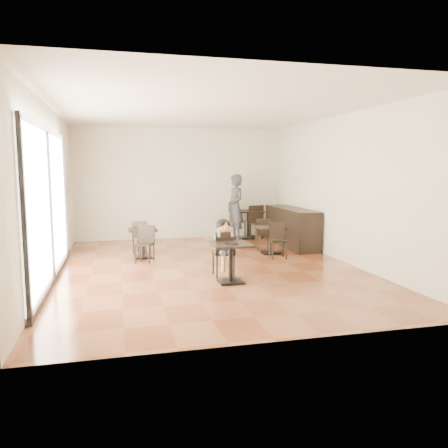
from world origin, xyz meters
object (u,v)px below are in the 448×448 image
object	(u,v)px
adult_patron	(235,207)
chair_back_a	(253,221)
cafe_table_left	(143,243)
chair_mid_a	(263,234)
child	(223,248)
chair_left_b	(144,244)
child_chair	(223,253)
cafe_table_mid	(270,240)
cafe_table_back	(248,224)
child_table	(231,263)
chair_back_b	(259,223)
chair_left_a	(142,237)
chair_mid_b	(278,241)

from	to	relation	value
adult_patron	chair_back_a	size ratio (longest dim) A/B	1.90
cafe_table_left	chair_mid_a	distance (m)	3.01
child	chair_left_b	bearing A→B (deg)	132.66
child_chair	cafe_table_mid	distance (m)	2.43
cafe_table_back	chair_left_b	bearing A→B (deg)	-139.61
adult_patron	chair_back_a	world-z (taller)	adult_patron
adult_patron	cafe_table_left	world-z (taller)	adult_patron
child_chair	chair_back_a	size ratio (longest dim) A/B	0.87
child_table	cafe_table_mid	bearing A→B (deg)	56.12
child	cafe_table_back	distance (m)	4.56
child	chair_mid_a	distance (m)	2.87
chair_back_b	cafe_table_mid	bearing A→B (deg)	-109.22
chair_left_a	chair_back_b	bearing A→B (deg)	-139.46
cafe_table_left	chair_back_a	world-z (taller)	chair_back_a
cafe_table_mid	chair_back_a	distance (m)	2.41
child_chair	chair_left_b	xyz separation A→B (m)	(-1.40, 1.52, -0.03)
chair_back_a	child	bearing A→B (deg)	56.21
adult_patron	cafe_table_mid	distance (m)	2.23
adult_patron	cafe_table_mid	world-z (taller)	adult_patron
chair_left_b	cafe_table_left	bearing A→B (deg)	112.37
adult_patron	chair_back_b	world-z (taller)	adult_patron
child_table	chair_left_a	world-z (taller)	chair_left_a
adult_patron	chair_left_b	size ratio (longest dim) A/B	2.32
cafe_table_mid	chair_left_a	world-z (taller)	chair_left_a
chair_mid_a	chair_back_b	distance (m)	1.37
child_chair	cafe_table_back	xyz separation A→B (m)	(1.77, 4.21, -0.02)
cafe_table_left	cafe_table_mid	bearing A→B (deg)	-4.51
chair_mid_a	cafe_table_back	bearing A→B (deg)	-86.70
child_table	chair_mid_a	xyz separation A→B (m)	(1.60, 2.93, 0.04)
chair_mid_a	chair_left_a	distance (m)	3.00
chair_mid_a	chair_back_a	size ratio (longest dim) A/B	0.81
child	chair_left_b	world-z (taller)	child
chair_left_b	chair_back_b	bearing A→B (deg)	55.74
child_table	chair_back_b	distance (m)	4.68
child_chair	chair_left_a	xyz separation A→B (m)	(-1.40, 2.62, -0.03)
chair_left_a	chair_left_b	world-z (taller)	same
chair_mid_a	chair_mid_b	distance (m)	1.10
cafe_table_left	child_table	bearing A→B (deg)	-61.90
chair_back_a	chair_left_a	bearing A→B (deg)	16.43
cafe_table_back	chair_left_b	size ratio (longest dim) A/B	1.01
cafe_table_back	chair_left_b	xyz separation A→B (m)	(-3.16, -2.69, -0.00)
child_chair	chair_left_a	size ratio (longest dim) A/B	1.06
chair_back_a	child_chair	bearing A→B (deg)	56.21
cafe_table_back	chair_mid_a	distance (m)	1.84
child_chair	adult_patron	bearing A→B (deg)	-108.32
adult_patron	chair_mid_a	distance (m)	1.69
cafe_table_mid	chair_mid_a	size ratio (longest dim) A/B	0.83
cafe_table_mid	chair_back_b	world-z (taller)	chair_back_b
adult_patron	chair_mid_b	bearing A→B (deg)	-3.00
child	chair_left_a	distance (m)	2.97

